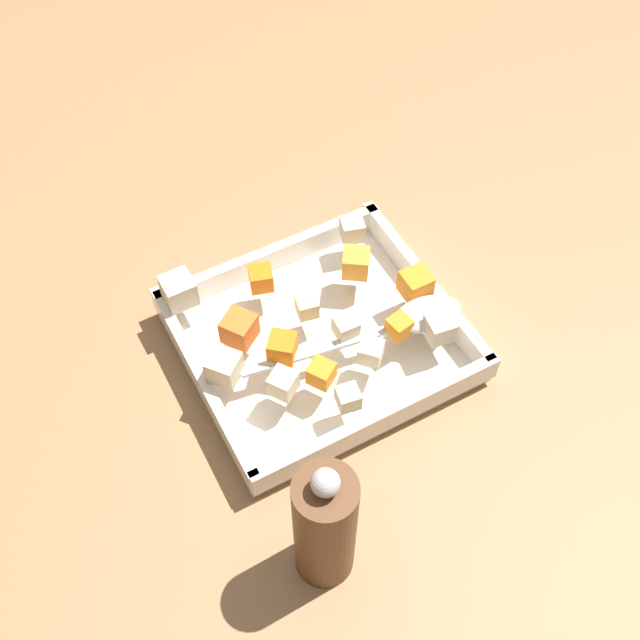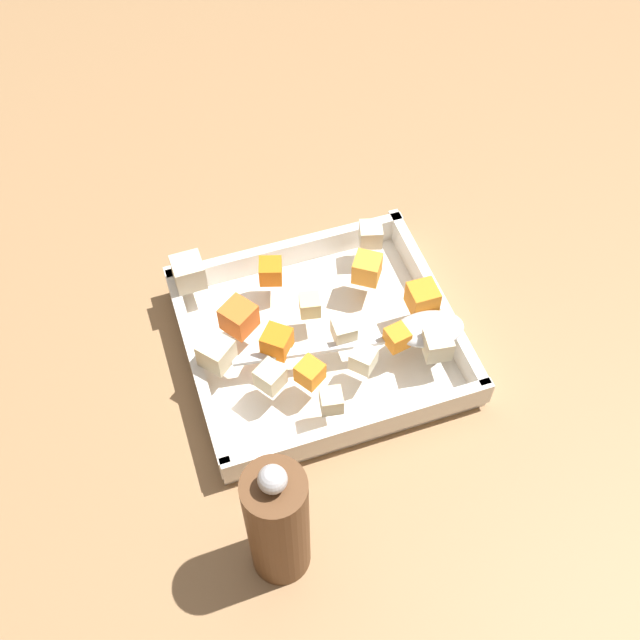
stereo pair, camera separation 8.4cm
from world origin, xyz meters
TOP-DOWN VIEW (x-y plane):
  - ground_plane at (0.00, 0.00)m, footprint 4.00×4.00m
  - baking_dish at (0.00, 0.00)m, footprint 0.29×0.26m
  - carrot_chunk_mid_right at (-0.11, 0.02)m, footprint 0.03×0.03m
  - carrot_chunk_corner_nw at (0.03, -0.08)m, footprint 0.03×0.03m
  - carrot_chunk_rim_edge at (-0.07, 0.05)m, footprint 0.03×0.03m
  - carrot_chunk_under_handle at (0.08, -0.02)m, footprint 0.04×0.04m
  - carrot_chunk_back_center at (-0.07, -0.04)m, footprint 0.04×0.04m
  - carrot_chunk_near_right at (0.03, 0.07)m, footprint 0.03×0.03m
  - carrot_chunk_center at (0.05, 0.02)m, footprint 0.04×0.04m
  - potato_chunk_near_spoon at (-0.03, 0.07)m, footprint 0.03×0.03m
  - potato_chunk_corner_sw at (-0.10, 0.08)m, footprint 0.03×0.03m
  - potato_chunk_far_left at (-0.02, 0.03)m, footprint 0.02×0.02m
  - potato_chunk_near_left at (0.01, -0.02)m, footprint 0.03×0.03m
  - potato_chunk_heap_top at (0.07, 0.06)m, footprint 0.04×0.04m
  - potato_chunk_front_center at (0.02, 0.10)m, footprint 0.03×0.03m
  - potato_chunk_heap_side at (0.12, 0.01)m, footprint 0.04×0.04m
  - parsnip_chunk_corner_ne at (0.12, -0.10)m, footprint 0.03×0.03m
  - parsnip_chunk_far_right at (-0.09, -0.09)m, footprint 0.03×0.03m
  - serving_spoon at (-0.09, 0.05)m, footprint 0.25×0.07m
  - pepper_mill at (0.11, 0.22)m, footprint 0.06×0.06m

SIDE VIEW (x-z plane):
  - ground_plane at x=0.00m, z-range 0.00..0.00m
  - baking_dish at x=0.00m, z-range -0.01..0.04m
  - serving_spoon at x=-0.09m, z-range 0.05..0.07m
  - potato_chunk_front_center at x=0.02m, z-range 0.05..0.07m
  - potato_chunk_near_left at x=0.01m, z-range 0.05..0.07m
  - carrot_chunk_rim_edge at x=-0.07m, z-range 0.05..0.07m
  - potato_chunk_far_left at x=-0.02m, z-range 0.05..0.07m
  - potato_chunk_near_spoon at x=-0.03m, z-range 0.05..0.07m
  - carrot_chunk_near_right at x=0.03m, z-range 0.05..0.07m
  - potato_chunk_heap_top at x=0.07m, z-range 0.05..0.07m
  - carrot_chunk_corner_nw at x=0.03m, z-range 0.05..0.07m
  - parsnip_chunk_far_right at x=-0.09m, z-range 0.05..0.07m
  - potato_chunk_corner_sw at x=-0.10m, z-range 0.05..0.08m
  - carrot_chunk_center at x=0.05m, z-range 0.05..0.08m
  - carrot_chunk_back_center at x=-0.07m, z-range 0.05..0.08m
  - carrot_chunk_mid_right at x=-0.11m, z-range 0.05..0.08m
  - potato_chunk_heap_side at x=0.12m, z-range 0.05..0.08m
  - carrot_chunk_under_handle at x=0.08m, z-range 0.05..0.08m
  - parsnip_chunk_corner_ne at x=0.12m, z-range 0.05..0.08m
  - pepper_mill at x=0.11m, z-range -0.01..0.18m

